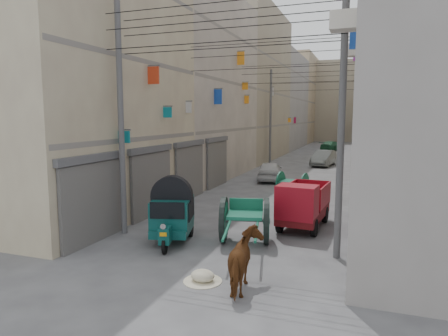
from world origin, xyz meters
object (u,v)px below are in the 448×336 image
at_px(tonga_cart, 245,219).
at_px(mini_truck, 302,207).
at_px(feed_sack, 203,276).
at_px(distant_car_grey, 324,158).
at_px(distant_car_green, 331,146).
at_px(horse, 246,261).
at_px(second_cart, 293,183).
at_px(auto_rickshaw, 172,212).
at_px(distant_car_white, 270,171).

height_order(tonga_cart, mini_truck, mini_truck).
height_order(tonga_cart, feed_sack, tonga_cart).
relative_size(mini_truck, feed_sack, 5.30).
xyz_separation_m(distant_car_grey, distant_car_green, (-0.70, 15.27, -0.06)).
bearing_deg(mini_truck, horse, -89.89).
bearing_deg(second_cart, horse, -74.19).
xyz_separation_m(auto_rickshaw, tonga_cart, (2.27, 0.67, -0.20)).
xyz_separation_m(auto_rickshaw, mini_truck, (3.74, 2.82, -0.15)).
distance_m(auto_rickshaw, distant_car_green, 37.73).
bearing_deg(distant_car_white, distant_car_grey, -115.21).
bearing_deg(second_cart, distant_car_grey, 100.08).
height_order(mini_truck, distant_car_green, mini_truck).
bearing_deg(distant_car_green, horse, 108.69).
height_order(auto_rickshaw, distant_car_grey, auto_rickshaw).
bearing_deg(distant_car_white, tonga_cart, 89.66).
distance_m(auto_rickshaw, mini_truck, 4.69).
distance_m(second_cart, feed_sack, 11.61).
distance_m(distant_car_grey, distant_car_green, 15.29).
bearing_deg(mini_truck, distant_car_grey, 98.11).
relative_size(auto_rickshaw, feed_sack, 4.07).
bearing_deg(horse, feed_sack, -16.12).
relative_size(mini_truck, horse, 1.89).
xyz_separation_m(auto_rickshaw, distant_car_grey, (2.52, 22.41, -0.34)).
bearing_deg(horse, auto_rickshaw, -50.63).
distance_m(second_cart, distant_car_grey, 13.43).
height_order(distant_car_white, distant_car_grey, distant_car_grey).
xyz_separation_m(horse, distant_car_white, (-3.23, 16.12, -0.09)).
xyz_separation_m(tonga_cart, feed_sack, (-0.10, -3.29, -0.62)).
distance_m(horse, distant_car_green, 40.43).
height_order(second_cart, horse, horse).
bearing_deg(distant_car_grey, horse, -79.32).
bearing_deg(feed_sack, distant_car_green, 90.50).
height_order(auto_rickshaw, mini_truck, mini_truck).
relative_size(feed_sack, distant_car_grey, 0.15).
relative_size(distant_car_white, distant_car_green, 0.91).
relative_size(second_cart, feed_sack, 2.65).
height_order(distant_car_white, distant_car_green, distant_car_white).
bearing_deg(second_cart, mini_truck, -66.02).
bearing_deg(distant_car_white, auto_rickshaw, 79.55).
bearing_deg(tonga_cart, second_cart, 76.54).
relative_size(second_cart, distant_car_grey, 0.41).
bearing_deg(mini_truck, distant_car_white, 113.62).
relative_size(auto_rickshaw, distant_car_white, 0.68).
relative_size(auto_rickshaw, mini_truck, 0.77).
height_order(feed_sack, distant_car_grey, distant_car_grey).
xyz_separation_m(second_cart, feed_sack, (-0.14, -11.60, -0.50)).
relative_size(tonga_cart, distant_car_green, 0.87).
height_order(mini_truck, feed_sack, mini_truck).
height_order(auto_rickshaw, second_cart, auto_rickshaw).
bearing_deg(tonga_cart, distant_car_white, 86.61).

